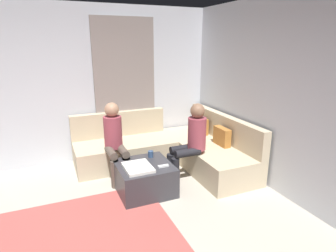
{
  "coord_description": "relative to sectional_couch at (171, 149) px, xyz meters",
  "views": [
    {
      "loc": [
        2.16,
        0.0,
        2.07
      ],
      "look_at": [
        -1.63,
        1.63,
        0.85
      ],
      "focal_mm": 30.21,
      "sensor_mm": 36.0,
      "label": 1
    }
  ],
  "objects": [
    {
      "name": "wall_back",
      "position": [
        2.08,
        1.06,
        1.07
      ],
      "size": [
        6.0,
        0.12,
        2.7
      ],
      "primitive_type": "cube",
      "color": "silver",
      "rests_on": "ground_plane"
    },
    {
      "name": "wall_left",
      "position": [
        -0.86,
        -1.88,
        1.07
      ],
      "size": [
        0.12,
        6.0,
        2.7
      ],
      "primitive_type": "cube",
      "color": "silver",
      "rests_on": "ground_plane"
    },
    {
      "name": "curtain_panel",
      "position": [
        -0.76,
        -0.58,
        0.97
      ],
      "size": [
        0.06,
        1.1,
        2.5
      ],
      "primitive_type": "cube",
      "color": "gray",
      "rests_on": "ground_plane"
    },
    {
      "name": "sectional_couch",
      "position": [
        0.0,
        0.0,
        0.0
      ],
      "size": [
        2.1,
        2.55,
        0.87
      ],
      "color": "#C6B593",
      "rests_on": "ground_plane"
    },
    {
      "name": "ottoman",
      "position": [
        0.74,
        -0.74,
        -0.07
      ],
      "size": [
        0.76,
        0.76,
        0.42
      ],
      "primitive_type": "cube",
      "color": "#333338",
      "rests_on": "ground_plane"
    },
    {
      "name": "folded_blanket",
      "position": [
        0.84,
        -0.86,
        0.16
      ],
      "size": [
        0.44,
        0.36,
        0.04
      ],
      "primitive_type": "cube",
      "color": "white",
      "rests_on": "ottoman"
    },
    {
      "name": "coffee_mug",
      "position": [
        0.52,
        -0.56,
        0.19
      ],
      "size": [
        0.08,
        0.08,
        0.1
      ],
      "primitive_type": "cylinder",
      "color": "#334C72",
      "rests_on": "ottoman"
    },
    {
      "name": "game_remote",
      "position": [
        0.92,
        -0.52,
        0.15
      ],
      "size": [
        0.05,
        0.15,
        0.02
      ],
      "primitive_type": "cube",
      "color": "white",
      "rests_on": "ottoman"
    },
    {
      "name": "person_on_couch_back",
      "position": [
        0.63,
        0.06,
        0.38
      ],
      "size": [
        0.3,
        0.6,
        1.2
      ],
      "rotation": [
        0.0,
        0.0,
        3.14
      ],
      "color": "black",
      "rests_on": "ground_plane"
    },
    {
      "name": "person_on_couch_side",
      "position": [
        0.15,
        -1.01,
        0.38
      ],
      "size": [
        0.6,
        0.3,
        1.2
      ],
      "rotation": [
        0.0,
        0.0,
        -1.57
      ],
      "color": "brown",
      "rests_on": "ground_plane"
    }
  ]
}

